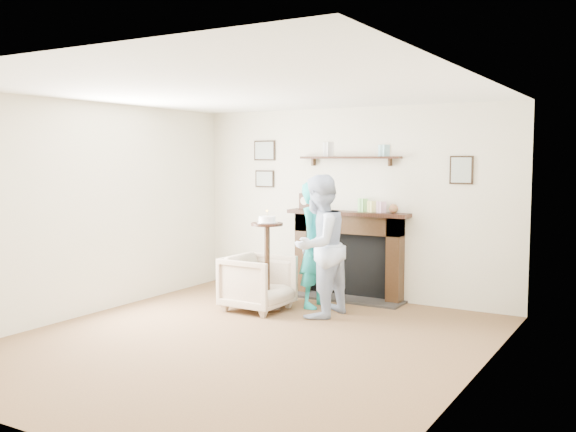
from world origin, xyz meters
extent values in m
plane|color=brown|center=(0.00, 0.00, 0.00)|extent=(5.00, 5.00, 0.00)
cube|color=beige|center=(0.00, 2.50, 1.25)|extent=(4.50, 0.04, 2.50)
cube|color=beige|center=(-2.25, 0.00, 1.25)|extent=(0.04, 5.00, 2.50)
cube|color=beige|center=(2.25, 0.00, 1.25)|extent=(0.04, 5.00, 2.50)
cube|color=white|center=(0.00, 0.00, 2.50)|extent=(4.50, 5.00, 0.04)
cube|color=black|center=(-0.66, 2.40, 0.55)|extent=(0.18, 0.20, 1.10)
cube|color=black|center=(0.66, 2.40, 0.55)|extent=(0.18, 0.20, 1.10)
cube|color=black|center=(0.00, 2.40, 0.98)|extent=(1.50, 0.20, 0.24)
cube|color=black|center=(0.00, 2.47, 0.43)|extent=(1.14, 0.06, 0.86)
cube|color=#2C2927|center=(0.00, 2.28, 0.01)|extent=(1.60, 0.44, 0.03)
cube|color=black|center=(0.00, 2.37, 1.12)|extent=(1.68, 0.26, 0.05)
cube|color=black|center=(0.00, 2.42, 1.85)|extent=(1.40, 0.15, 0.03)
cube|color=black|center=(-1.35, 2.48, 1.95)|extent=(0.34, 0.03, 0.28)
cube|color=black|center=(-1.35, 2.48, 1.55)|extent=(0.30, 0.03, 0.24)
cube|color=black|center=(1.45, 2.48, 1.70)|extent=(0.28, 0.03, 0.34)
cube|color=black|center=(-0.62, 2.37, 1.26)|extent=(0.16, 0.09, 0.22)
cylinder|color=beige|center=(-0.62, 2.32, 1.27)|extent=(0.11, 0.01, 0.11)
sphere|color=#2E872D|center=(0.64, 2.37, 1.21)|extent=(0.12, 0.12, 0.12)
imported|color=tan|center=(-0.64, 1.22, 0.00)|extent=(0.75, 0.73, 0.67)
imported|color=silver|center=(0.14, 1.32, 0.00)|extent=(0.70, 0.86, 1.65)
imported|color=teal|center=(-0.12, 1.74, 0.00)|extent=(0.38, 0.57, 1.56)
cylinder|color=black|center=(-0.54, 1.27, 0.01)|extent=(0.31, 0.31, 0.02)
cylinder|color=black|center=(-0.54, 1.27, 0.53)|extent=(0.07, 0.07, 1.01)
cylinder|color=black|center=(-0.54, 1.27, 1.05)|extent=(0.38, 0.38, 0.03)
cylinder|color=silver|center=(-0.54, 1.27, 1.07)|extent=(0.26, 0.26, 0.01)
cylinder|color=white|center=(-0.54, 1.27, 1.11)|extent=(0.20, 0.20, 0.07)
cylinder|color=beige|center=(-0.54, 1.27, 1.17)|extent=(0.01, 0.01, 0.06)
sphere|color=orange|center=(-0.54, 1.27, 1.21)|extent=(0.02, 0.02, 0.02)
camera|label=1|loc=(3.58, -5.19, 1.84)|focal=40.00mm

